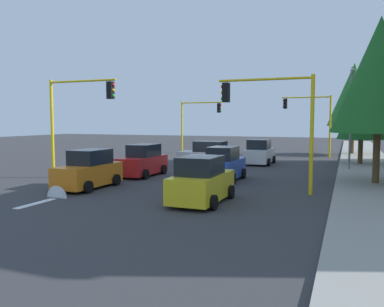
{
  "coord_description": "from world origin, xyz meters",
  "views": [
    {
      "loc": [
        25.03,
        9.04,
        3.45
      ],
      "look_at": [
        -0.19,
        -0.9,
        1.2
      ],
      "focal_mm": 36.97,
      "sensor_mm": 36.0,
      "label": 1
    }
  ],
  "objects_px": {
    "car_white": "(259,153)",
    "car_silver": "(208,156)",
    "tree_roadside_mid": "(362,110)",
    "traffic_signal_near_right": "(76,109)",
    "car_orange": "(89,171)",
    "tree_roadside_far": "(354,95)",
    "car_red": "(143,162)",
    "traffic_signal_far_left": "(311,114)",
    "car_yellow": "(201,182)",
    "traffic_signal_far_right": "(198,116)",
    "traffic_signal_near_left": "(273,110)",
    "car_blue": "(224,165)",
    "street_lamp_curbside": "(351,107)",
    "tree_roadside_near": "(379,75)"
  },
  "relations": [
    {
      "from": "traffic_signal_far_right",
      "to": "traffic_signal_near_left",
      "type": "xyz_separation_m",
      "value": [
        20.0,
        11.35,
        0.06
      ]
    },
    {
      "from": "traffic_signal_far_left",
      "to": "car_white",
      "type": "relative_size",
      "value": 1.57
    },
    {
      "from": "traffic_signal_near_right",
      "to": "car_orange",
      "type": "distance_m",
      "value": 4.65
    },
    {
      "from": "car_red",
      "to": "car_orange",
      "type": "bearing_deg",
      "value": -4.57
    },
    {
      "from": "traffic_signal_near_left",
      "to": "tree_roadside_far",
      "type": "distance_m",
      "value": 24.39
    },
    {
      "from": "tree_roadside_mid",
      "to": "car_white",
      "type": "relative_size",
      "value": 1.76
    },
    {
      "from": "tree_roadside_mid",
      "to": "car_blue",
      "type": "relative_size",
      "value": 1.72
    },
    {
      "from": "tree_roadside_near",
      "to": "car_red",
      "type": "distance_m",
      "value": 14.31
    },
    {
      "from": "traffic_signal_near_left",
      "to": "car_white",
      "type": "bearing_deg",
      "value": -165.41
    },
    {
      "from": "street_lamp_curbside",
      "to": "car_red",
      "type": "relative_size",
      "value": 1.75
    },
    {
      "from": "street_lamp_curbside",
      "to": "tree_roadside_near",
      "type": "height_order",
      "value": "tree_roadside_near"
    },
    {
      "from": "traffic_signal_far_right",
      "to": "traffic_signal_near_left",
      "type": "bearing_deg",
      "value": 29.58
    },
    {
      "from": "traffic_signal_far_right",
      "to": "car_red",
      "type": "height_order",
      "value": "traffic_signal_far_right"
    },
    {
      "from": "tree_roadside_far",
      "to": "tree_roadside_near",
      "type": "bearing_deg",
      "value": 2.86
    },
    {
      "from": "traffic_signal_near_left",
      "to": "street_lamp_curbside",
      "type": "xyz_separation_m",
      "value": [
        -9.61,
        3.52,
        0.39
      ]
    },
    {
      "from": "car_silver",
      "to": "car_blue",
      "type": "distance_m",
      "value": 5.98
    },
    {
      "from": "traffic_signal_far_left",
      "to": "car_silver",
      "type": "relative_size",
      "value": 1.41
    },
    {
      "from": "traffic_signal_far_left",
      "to": "traffic_signal_near_right",
      "type": "distance_m",
      "value": 23.04
    },
    {
      "from": "traffic_signal_near_left",
      "to": "car_yellow",
      "type": "height_order",
      "value": "traffic_signal_near_left"
    },
    {
      "from": "street_lamp_curbside",
      "to": "tree_roadside_far",
      "type": "xyz_separation_m",
      "value": [
        -14.39,
        0.3,
        1.71
      ]
    },
    {
      "from": "car_yellow",
      "to": "car_orange",
      "type": "height_order",
      "value": "same"
    },
    {
      "from": "traffic_signal_near_right",
      "to": "tree_roadside_far",
      "type": "xyz_separation_m",
      "value": [
        -24.0,
        15.23,
        1.91
      ]
    },
    {
      "from": "tree_roadside_mid",
      "to": "car_blue",
      "type": "xyz_separation_m",
      "value": [
        11.29,
        -7.57,
        -3.36
      ]
    },
    {
      "from": "tree_roadside_near",
      "to": "tree_roadside_mid",
      "type": "distance_m",
      "value": 10.14
    },
    {
      "from": "street_lamp_curbside",
      "to": "traffic_signal_near_left",
      "type": "bearing_deg",
      "value": -20.1
    },
    {
      "from": "street_lamp_curbside",
      "to": "car_blue",
      "type": "bearing_deg",
      "value": -44.43
    },
    {
      "from": "traffic_signal_far_right",
      "to": "traffic_signal_near_right",
      "type": "relative_size",
      "value": 0.93
    },
    {
      "from": "car_white",
      "to": "street_lamp_curbside",
      "type": "bearing_deg",
      "value": 70.09
    },
    {
      "from": "car_yellow",
      "to": "car_white",
      "type": "bearing_deg",
      "value": -177.0
    },
    {
      "from": "traffic_signal_near_right",
      "to": "tree_roadside_mid",
      "type": "xyz_separation_m",
      "value": [
        -14.0,
        15.73,
        0.11
      ]
    },
    {
      "from": "car_red",
      "to": "car_silver",
      "type": "bearing_deg",
      "value": 154.24
    },
    {
      "from": "tree_roadside_near",
      "to": "car_blue",
      "type": "xyz_separation_m",
      "value": [
        1.29,
        -8.07,
        -4.95
      ]
    },
    {
      "from": "car_silver",
      "to": "car_red",
      "type": "height_order",
      "value": "same"
    },
    {
      "from": "traffic_signal_near_left",
      "to": "car_blue",
      "type": "height_order",
      "value": "traffic_signal_near_left"
    },
    {
      "from": "car_white",
      "to": "tree_roadside_far",
      "type": "bearing_deg",
      "value": 149.9
    },
    {
      "from": "tree_roadside_far",
      "to": "car_white",
      "type": "relative_size",
      "value": 2.49
    },
    {
      "from": "tree_roadside_far",
      "to": "car_silver",
      "type": "relative_size",
      "value": 2.22
    },
    {
      "from": "car_white",
      "to": "car_silver",
      "type": "bearing_deg",
      "value": -35.86
    },
    {
      "from": "car_yellow",
      "to": "car_blue",
      "type": "distance_m",
      "value": 6.33
    },
    {
      "from": "car_yellow",
      "to": "car_blue",
      "type": "height_order",
      "value": "same"
    },
    {
      "from": "traffic_signal_far_right",
      "to": "car_red",
      "type": "distance_m",
      "value": 17.71
    },
    {
      "from": "tree_roadside_far",
      "to": "car_orange",
      "type": "relative_size",
      "value": 2.31
    },
    {
      "from": "car_yellow",
      "to": "car_blue",
      "type": "relative_size",
      "value": 1.04
    },
    {
      "from": "car_silver",
      "to": "tree_roadside_mid",
      "type": "bearing_deg",
      "value": 120.1
    },
    {
      "from": "tree_roadside_far",
      "to": "car_red",
      "type": "distance_m",
      "value": 25.11
    },
    {
      "from": "traffic_signal_far_left",
      "to": "car_yellow",
      "type": "height_order",
      "value": "traffic_signal_far_left"
    },
    {
      "from": "traffic_signal_far_right",
      "to": "tree_roadside_near",
      "type": "height_order",
      "value": "tree_roadside_near"
    },
    {
      "from": "traffic_signal_far_right",
      "to": "traffic_signal_far_left",
      "type": "distance_m",
      "value": 11.39
    },
    {
      "from": "car_silver",
      "to": "tree_roadside_far",
      "type": "bearing_deg",
      "value": 148.38
    },
    {
      "from": "traffic_signal_far_right",
      "to": "car_white",
      "type": "bearing_deg",
      "value": 45.85
    }
  ]
}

